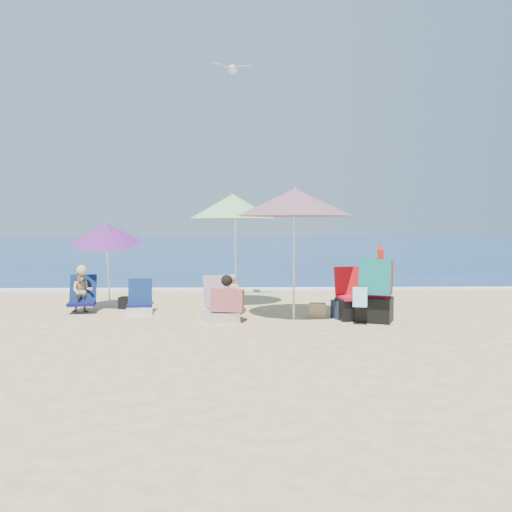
{
  "coord_description": "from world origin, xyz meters",
  "views": [
    {
      "loc": [
        -0.6,
        -9.19,
        1.63
      ],
      "look_at": [
        -0.3,
        1.0,
        1.1
      ],
      "focal_mm": 38.71,
      "sensor_mm": 36.0,
      "label": 1
    }
  ],
  "objects_px": {
    "camp_chair_left": "(352,304)",
    "person_center": "(230,298)",
    "furled_umbrella": "(380,277)",
    "camp_chair_right": "(374,299)",
    "chair_navy": "(140,304)",
    "seagull": "(232,69)",
    "umbrella_striped": "(233,206)",
    "umbrella_blue": "(106,233)",
    "chair_rainbow": "(221,309)",
    "umbrella_turquoise": "(295,202)",
    "person_left": "(82,291)"
  },
  "relations": [
    {
      "from": "chair_navy",
      "to": "camp_chair_right",
      "type": "height_order",
      "value": "camp_chair_right"
    },
    {
      "from": "furled_umbrella",
      "to": "seagull",
      "type": "height_order",
      "value": "seagull"
    },
    {
      "from": "umbrella_blue",
      "to": "seagull",
      "type": "relative_size",
      "value": 2.15
    },
    {
      "from": "chair_navy",
      "to": "camp_chair_left",
      "type": "distance_m",
      "value": 3.97
    },
    {
      "from": "umbrella_striped",
      "to": "camp_chair_left",
      "type": "height_order",
      "value": "umbrella_striped"
    },
    {
      "from": "person_center",
      "to": "umbrella_turquoise",
      "type": "bearing_deg",
      "value": 10.0
    },
    {
      "from": "umbrella_blue",
      "to": "chair_rainbow",
      "type": "relative_size",
      "value": 1.92
    },
    {
      "from": "umbrella_turquoise",
      "to": "seagull",
      "type": "xyz_separation_m",
      "value": [
        -1.11,
        1.78,
        2.8
      ]
    },
    {
      "from": "umbrella_blue",
      "to": "chair_navy",
      "type": "height_order",
      "value": "umbrella_blue"
    },
    {
      "from": "chair_rainbow",
      "to": "person_center",
      "type": "xyz_separation_m",
      "value": [
        0.16,
        -0.08,
        0.19
      ]
    },
    {
      "from": "camp_chair_left",
      "to": "camp_chair_right",
      "type": "distance_m",
      "value": 0.43
    },
    {
      "from": "camp_chair_right",
      "to": "person_left",
      "type": "height_order",
      "value": "camp_chair_right"
    },
    {
      "from": "chair_navy",
      "to": "person_center",
      "type": "relative_size",
      "value": 0.78
    },
    {
      "from": "chair_rainbow",
      "to": "person_left",
      "type": "xyz_separation_m",
      "value": [
        -2.7,
        1.01,
        0.21
      ]
    },
    {
      "from": "seagull",
      "to": "chair_navy",
      "type": "bearing_deg",
      "value": -148.63
    },
    {
      "from": "umbrella_striped",
      "to": "seagull",
      "type": "xyz_separation_m",
      "value": [
        -0.0,
        0.04,
        2.81
      ]
    },
    {
      "from": "umbrella_blue",
      "to": "umbrella_turquoise",
      "type": "bearing_deg",
      "value": -20.5
    },
    {
      "from": "chair_navy",
      "to": "camp_chair_left",
      "type": "relative_size",
      "value": 0.69
    },
    {
      "from": "camp_chair_left",
      "to": "seagull",
      "type": "height_order",
      "value": "seagull"
    },
    {
      "from": "umbrella_turquoise",
      "to": "camp_chair_right",
      "type": "relative_size",
      "value": 2.14
    },
    {
      "from": "chair_navy",
      "to": "person_left",
      "type": "height_order",
      "value": "person_left"
    },
    {
      "from": "umbrella_turquoise",
      "to": "camp_chair_left",
      "type": "distance_m",
      "value": 2.06
    },
    {
      "from": "person_left",
      "to": "umbrella_turquoise",
      "type": "bearing_deg",
      "value": -12.56
    },
    {
      "from": "camp_chair_left",
      "to": "camp_chair_right",
      "type": "bearing_deg",
      "value": -36.61
    },
    {
      "from": "umbrella_striped",
      "to": "chair_rainbow",
      "type": "height_order",
      "value": "umbrella_striped"
    },
    {
      "from": "furled_umbrella",
      "to": "camp_chair_right",
      "type": "xyz_separation_m",
      "value": [
        -0.2,
        -0.39,
        -0.34
      ]
    },
    {
      "from": "umbrella_striped",
      "to": "person_center",
      "type": "height_order",
      "value": "umbrella_striped"
    },
    {
      "from": "chair_navy",
      "to": "seagull",
      "type": "distance_m",
      "value": 5.13
    },
    {
      "from": "seagull",
      "to": "camp_chair_right",
      "type": "bearing_deg",
      "value": -40.86
    },
    {
      "from": "umbrella_turquoise",
      "to": "person_center",
      "type": "height_order",
      "value": "umbrella_turquoise"
    },
    {
      "from": "person_center",
      "to": "umbrella_striped",
      "type": "bearing_deg",
      "value": 89.28
    },
    {
      "from": "chair_rainbow",
      "to": "seagull",
      "type": "bearing_deg",
      "value": 84.4
    },
    {
      "from": "umbrella_striped",
      "to": "person_center",
      "type": "distance_m",
      "value": 2.56
    },
    {
      "from": "person_center",
      "to": "seagull",
      "type": "relative_size",
      "value": 0.95
    },
    {
      "from": "umbrella_turquoise",
      "to": "chair_rainbow",
      "type": "distance_m",
      "value": 2.28
    },
    {
      "from": "umbrella_striped",
      "to": "seagull",
      "type": "height_order",
      "value": "seagull"
    },
    {
      "from": "chair_navy",
      "to": "umbrella_blue",
      "type": "bearing_deg",
      "value": 139.84
    },
    {
      "from": "camp_chair_left",
      "to": "person_left",
      "type": "xyz_separation_m",
      "value": [
        -5.01,
        0.99,
        0.14
      ]
    },
    {
      "from": "umbrella_blue",
      "to": "furled_umbrella",
      "type": "bearing_deg",
      "value": -14.3
    },
    {
      "from": "person_left",
      "to": "chair_navy",
      "type": "bearing_deg",
      "value": -9.09
    },
    {
      "from": "furled_umbrella",
      "to": "umbrella_striped",
      "type": "bearing_deg",
      "value": 147.39
    },
    {
      "from": "umbrella_blue",
      "to": "camp_chair_left",
      "type": "xyz_separation_m",
      "value": [
        4.65,
        -1.46,
        -1.24
      ]
    },
    {
      "from": "camp_chair_left",
      "to": "person_center",
      "type": "height_order",
      "value": "camp_chair_left"
    },
    {
      "from": "umbrella_striped",
      "to": "seagull",
      "type": "distance_m",
      "value": 2.81
    },
    {
      "from": "chair_navy",
      "to": "seagull",
      "type": "height_order",
      "value": "seagull"
    },
    {
      "from": "umbrella_blue",
      "to": "furled_umbrella",
      "type": "xyz_separation_m",
      "value": [
        5.18,
        -1.32,
        -0.78
      ]
    },
    {
      "from": "person_center",
      "to": "chair_navy",
      "type": "bearing_deg",
      "value": 152.22
    },
    {
      "from": "person_center",
      "to": "seagull",
      "type": "height_order",
      "value": "seagull"
    },
    {
      "from": "umbrella_striped",
      "to": "chair_rainbow",
      "type": "relative_size",
      "value": 2.45
    },
    {
      "from": "umbrella_turquoise",
      "to": "person_center",
      "type": "relative_size",
      "value": 2.87
    }
  ]
}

